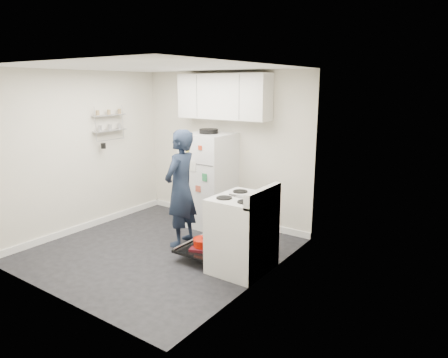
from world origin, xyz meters
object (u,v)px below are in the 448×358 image
Objects in this scene: person at (181,188)px; electric_range at (241,234)px; open_oven_door at (204,246)px; refrigerator at (209,180)px.

electric_range is at bearing 71.92° from person.
person is at bearing 170.11° from electric_range.
open_oven_door is 1.47m from refrigerator.
electric_range is at bearing 1.92° from open_oven_door.
refrigerator is (-1.32, 1.10, 0.30)m from electric_range.
refrigerator is at bearing 123.73° from open_oven_door.
open_oven_door is (-0.57, -0.02, -0.29)m from electric_range.
open_oven_door is 0.43× the size of person.
person reaches higher than electric_range.
electric_range is 0.69× the size of refrigerator.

